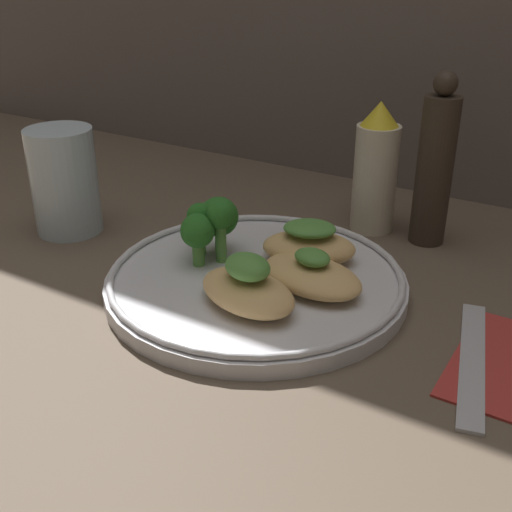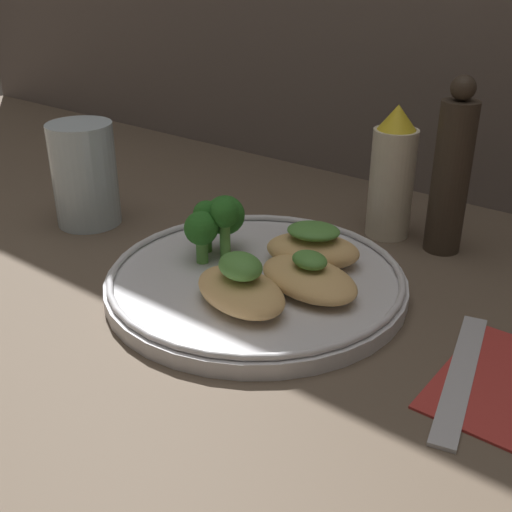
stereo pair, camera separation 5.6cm
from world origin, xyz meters
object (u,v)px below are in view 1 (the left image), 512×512
(broccoli_bunch, at_px, (211,222))
(pepper_grinder, at_px, (435,167))
(drinking_glass, at_px, (64,181))
(plate, at_px, (256,280))
(sauce_bottle, at_px, (376,170))

(broccoli_bunch, bearing_deg, pepper_grinder, 48.41)
(pepper_grinder, bearing_deg, drinking_glass, -152.63)
(plate, bearing_deg, sauce_bottle, 79.27)
(broccoli_bunch, distance_m, drinking_glass, 0.18)
(broccoli_bunch, xyz_separation_m, drinking_glass, (-0.18, -0.00, 0.01))
(plate, distance_m, drinking_glass, 0.24)
(plate, bearing_deg, drinking_glass, 177.97)
(plate, bearing_deg, broccoli_bunch, 168.13)
(sauce_bottle, distance_m, pepper_grinder, 0.06)
(sauce_bottle, xyz_separation_m, drinking_glass, (-0.28, -0.17, -0.01))
(sauce_bottle, height_order, pepper_grinder, pepper_grinder)
(drinking_glass, bearing_deg, sauce_bottle, 32.34)
(sauce_bottle, xyz_separation_m, pepper_grinder, (0.06, 0.00, 0.01))
(plate, xyz_separation_m, drinking_glass, (-0.24, 0.01, 0.05))
(drinking_glass, bearing_deg, broccoli_bunch, 0.99)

